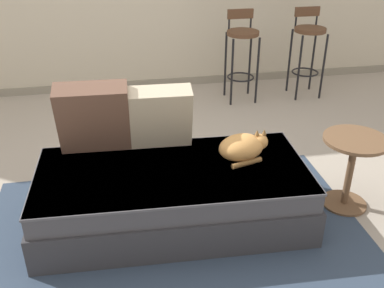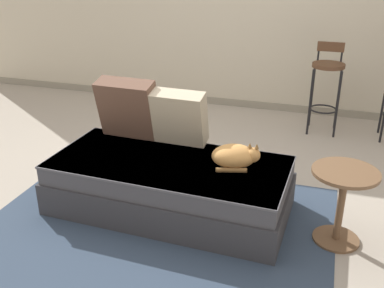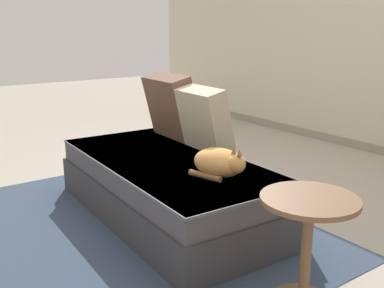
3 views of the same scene
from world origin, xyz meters
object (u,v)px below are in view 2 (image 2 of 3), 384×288
at_px(throw_pillow_corner, 128,108).
at_px(throw_pillow_middle, 179,117).
at_px(couch, 170,185).
at_px(bar_stool_near_window, 327,78).
at_px(side_table, 342,196).
at_px(cat, 235,156).

height_order(throw_pillow_corner, throw_pillow_middle, throw_pillow_corner).
xyz_separation_m(couch, throw_pillow_middle, (-0.03, 0.34, 0.43)).
height_order(bar_stool_near_window, side_table, bar_stool_near_window).
relative_size(cat, bar_stool_near_window, 0.39).
xyz_separation_m(throw_pillow_corner, side_table, (1.74, -0.40, -0.31)).
height_order(throw_pillow_middle, bar_stool_near_window, bar_stool_near_window).
bearing_deg(side_table, couch, 177.73).
height_order(couch, bar_stool_near_window, bar_stool_near_window).
bearing_deg(throw_pillow_middle, cat, -27.80).
bearing_deg(throw_pillow_corner, side_table, -13.05).
bearing_deg(throw_pillow_corner, cat, -16.79).
bearing_deg(bar_stool_near_window, side_table, -84.48).
xyz_separation_m(throw_pillow_corner, throw_pillow_middle, (0.45, -0.02, -0.03)).
xyz_separation_m(couch, bar_stool_near_window, (1.05, 2.05, 0.40)).
bearing_deg(throw_pillow_corner, couch, -36.12).
bearing_deg(throw_pillow_corner, throw_pillow_middle, -2.27).
bearing_deg(side_table, cat, 171.93).
distance_m(throw_pillow_middle, cat, 0.61).
height_order(couch, side_table, side_table).
height_order(couch, throw_pillow_middle, throw_pillow_middle).
relative_size(bar_stool_near_window, side_table, 1.77).
distance_m(throw_pillow_corner, cat, 1.03).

